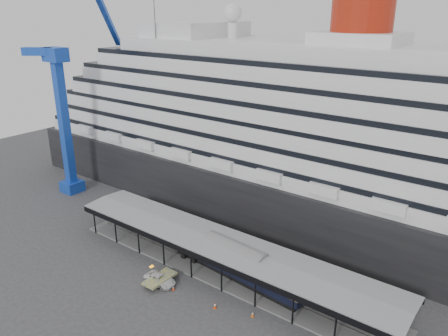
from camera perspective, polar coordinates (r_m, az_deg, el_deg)
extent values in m
plane|color=#363638|center=(66.68, -2.86, -15.24)|extent=(200.00, 200.00, 0.00)
cube|color=black|center=(88.05, 10.53, -2.61)|extent=(130.00, 30.00, 10.00)
cylinder|color=#9E1E0C|center=(78.24, 17.62, 18.42)|extent=(10.00, 10.00, 9.00)
sphere|color=silver|center=(90.63, 1.15, 19.62)|extent=(3.60, 3.60, 3.60)
cube|color=slate|center=(69.82, -0.16, -13.28)|extent=(56.00, 8.00, 0.24)
cube|color=slate|center=(69.26, -0.54, -13.43)|extent=(54.00, 0.08, 0.10)
cube|color=slate|center=(70.21, 0.20, -12.91)|extent=(54.00, 0.08, 0.10)
cube|color=black|center=(64.52, -2.64, -11.82)|extent=(56.00, 0.18, 0.90)
cube|color=black|center=(70.69, 2.06, -8.73)|extent=(56.00, 0.18, 0.90)
cube|color=slate|center=(67.16, -0.17, -9.68)|extent=(56.00, 9.00, 0.24)
cube|color=#1844B9|center=(103.15, -19.19, -2.25)|extent=(4.00, 4.00, 2.40)
cube|color=#1844B9|center=(98.88, -20.13, 5.38)|extent=(1.80, 1.80, 26.00)
cube|color=#1844B9|center=(96.51, -21.18, 13.65)|extent=(5.00, 3.20, 2.80)
cube|color=#1844B9|center=(92.63, -15.75, 19.87)|extent=(12.92, 17.86, 16.80)
cube|color=#1844B9|center=(97.86, -23.17, 13.83)|extent=(5.83, 4.75, 1.60)
cylinder|color=black|center=(91.44, -8.58, 10.53)|extent=(0.12, 0.12, 47.21)
imported|color=silver|center=(67.56, -8.36, -14.20)|extent=(5.10, 2.37, 1.41)
cube|color=black|center=(68.37, 1.46, -13.58)|extent=(23.20, 4.46, 0.77)
cube|color=black|center=(67.83, 1.47, -12.89)|extent=(24.33, 4.98, 1.21)
cube|color=beige|center=(67.12, 1.48, -11.95)|extent=(24.33, 5.02, 1.43)
cube|color=black|center=(66.63, 1.48, -11.27)|extent=(24.33, 4.98, 0.44)
cube|color=#EA3D0D|center=(66.37, -6.63, -15.55)|extent=(0.44, 0.44, 0.03)
cone|color=#EA3D0D|center=(66.17, -6.65, -15.31)|extent=(0.37, 0.37, 0.66)
cylinder|color=white|center=(66.13, -6.65, -15.27)|extent=(0.21, 0.21, 0.13)
cube|color=#DD420C|center=(62.73, -1.19, -17.81)|extent=(0.51, 0.51, 0.03)
cone|color=#DD420C|center=(62.49, -1.19, -17.51)|extent=(0.43, 0.43, 0.80)
cylinder|color=white|center=(62.44, -1.19, -17.46)|extent=(0.26, 0.26, 0.16)
cube|color=orange|center=(61.46, 3.73, -18.79)|extent=(0.41, 0.41, 0.03)
cone|color=orange|center=(61.22, 3.74, -18.52)|extent=(0.35, 0.35, 0.75)
cylinder|color=white|center=(61.18, 3.74, -18.46)|extent=(0.24, 0.24, 0.14)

